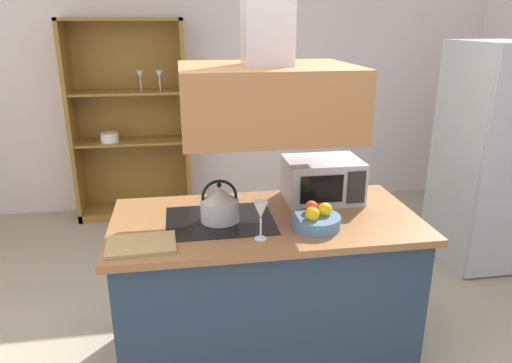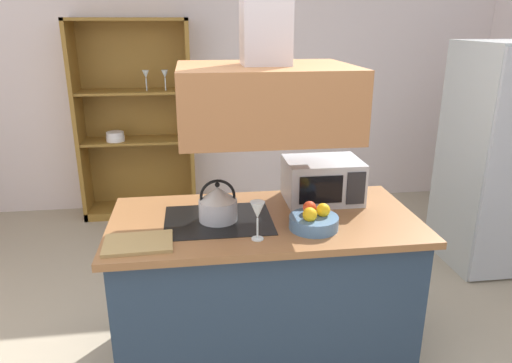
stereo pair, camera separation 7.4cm
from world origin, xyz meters
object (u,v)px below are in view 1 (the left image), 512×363
object	(u,v)px
kettle	(220,204)
fruit_bowl	(316,219)
dish_cabinet	(131,132)
wine_glass_on_counter	(261,212)
refrigerator	(504,156)
microwave	(322,180)
cutting_board	(141,244)

from	to	relation	value
kettle	fruit_bowl	size ratio (longest dim) A/B	0.90
dish_cabinet	kettle	world-z (taller)	dish_cabinet
dish_cabinet	wine_glass_on_counter	distance (m)	2.86
refrigerator	kettle	xyz separation A→B (m)	(-2.43, -0.92, 0.09)
kettle	wine_glass_on_counter	distance (m)	0.33
fruit_bowl	dish_cabinet	bearing A→B (deg)	114.61
dish_cabinet	microwave	distance (m)	2.60
wine_glass_on_counter	refrigerator	bearing A→B (deg)	27.98
refrigerator	cutting_board	size ratio (longest dim) A/B	5.36
refrigerator	fruit_bowl	distance (m)	2.21
refrigerator	cutting_board	xyz separation A→B (m)	(-2.84, -1.17, -0.00)
dish_cabinet	cutting_board	xyz separation A→B (m)	(0.28, -2.69, 0.03)
dish_cabinet	kettle	xyz separation A→B (m)	(0.70, -2.44, 0.12)
refrigerator	microwave	size ratio (longest dim) A/B	3.96
microwave	wine_glass_on_counter	xyz separation A→B (m)	(-0.48, -0.50, 0.02)
dish_cabinet	fruit_bowl	bearing A→B (deg)	-65.39
fruit_bowl	kettle	bearing A→B (deg)	160.58
refrigerator	wine_glass_on_counter	xyz separation A→B (m)	(-2.24, -1.19, 0.14)
refrigerator	wine_glass_on_counter	distance (m)	2.54
refrigerator	microwave	bearing A→B (deg)	-158.72
dish_cabinet	fruit_bowl	distance (m)	2.88
fruit_bowl	wine_glass_on_counter	bearing A→B (deg)	-164.02
dish_cabinet	wine_glass_on_counter	bearing A→B (deg)	-72.00
microwave	wine_glass_on_counter	size ratio (longest dim) A/B	2.23
wine_glass_on_counter	microwave	bearing A→B (deg)	46.56
kettle	fruit_bowl	world-z (taller)	kettle
microwave	cutting_board	bearing A→B (deg)	-155.75
refrigerator	wine_glass_on_counter	bearing A→B (deg)	-152.02
refrigerator	dish_cabinet	distance (m)	3.47
kettle	wine_glass_on_counter	xyz separation A→B (m)	(0.19, -0.27, 0.05)
cutting_board	fruit_bowl	size ratio (longest dim) A/B	1.28
cutting_board	wine_glass_on_counter	size ratio (longest dim) A/B	1.65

